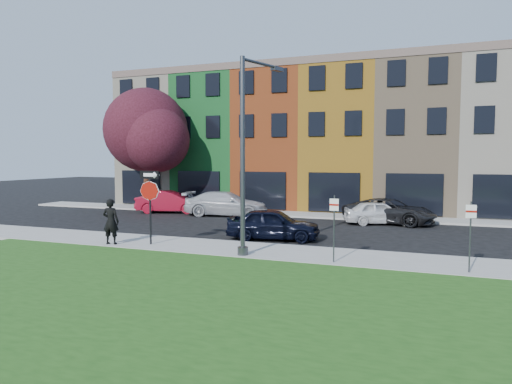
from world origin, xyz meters
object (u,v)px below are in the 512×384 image
at_px(man, 111,221).
at_px(sedan_near, 273,224).
at_px(stop_sign, 150,192).
at_px(street_lamp, 247,156).

relative_size(man, sedan_near, 0.43).
xyz_separation_m(stop_sign, sedan_near, (4.31, 3.46, -1.61)).
bearing_deg(man, sedan_near, -155.64).
bearing_deg(sedan_near, man, 115.19).
relative_size(sedan_near, street_lamp, 0.61).
height_order(stop_sign, sedan_near, stop_sign).
height_order(man, sedan_near, man).
bearing_deg(man, street_lamp, 171.61).
bearing_deg(man, stop_sign, -170.62).
relative_size(man, street_lamp, 0.26).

